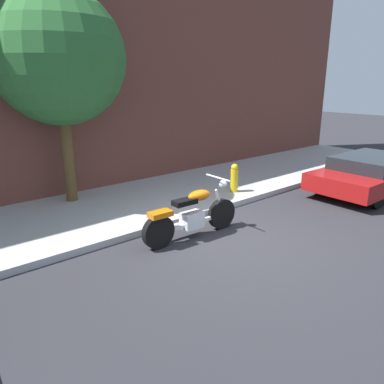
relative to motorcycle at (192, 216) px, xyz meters
name	(u,v)px	position (x,y,z in m)	size (l,w,h in m)	color
ground_plane	(237,240)	(0.59, -0.68, -0.46)	(60.00, 60.00, 0.00)	#28282D
sidewalk	(150,200)	(0.59, 2.38, -0.39)	(21.29, 3.36, 0.14)	#A9A9A9
building_facade	(105,52)	(0.59, 4.31, 3.29)	(21.29, 0.50, 7.48)	brown
motorcycle	(192,216)	(0.00, 0.00, 0.00)	(2.24, 0.70, 1.14)	black
parked_car_red	(373,172)	(5.94, -0.82, 0.10)	(4.23, 1.84, 1.03)	black
street_tree	(58,58)	(-1.03, 3.45, 3.04)	(3.03, 3.03, 5.03)	brown
fire_hydrant	(234,180)	(2.61, 1.34, 0.00)	(0.20, 0.20, 0.91)	gold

